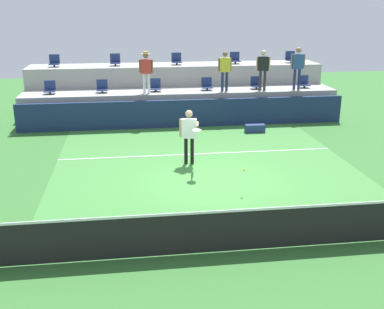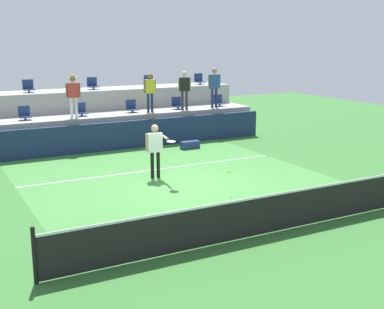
# 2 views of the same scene
# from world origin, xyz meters

# --- Properties ---
(ground_plane) EXTENTS (40.00, 40.00, 0.00)m
(ground_plane) POSITION_xyz_m (0.00, 0.00, 0.00)
(ground_plane) COLOR #336B2D
(court_inner_paint) EXTENTS (9.00, 10.00, 0.01)m
(court_inner_paint) POSITION_xyz_m (0.00, 1.00, 0.00)
(court_inner_paint) COLOR #3D7F38
(court_inner_paint) RESTS_ON ground_plane
(court_service_line) EXTENTS (9.00, 0.06, 0.00)m
(court_service_line) POSITION_xyz_m (0.00, 2.40, 0.01)
(court_service_line) COLOR white
(court_service_line) RESTS_ON ground_plane
(tennis_net) EXTENTS (10.48, 0.08, 1.07)m
(tennis_net) POSITION_xyz_m (0.00, -4.00, 0.50)
(tennis_net) COLOR black
(tennis_net) RESTS_ON ground_plane
(sponsor_backboard) EXTENTS (13.00, 0.16, 1.10)m
(sponsor_backboard) POSITION_xyz_m (0.00, 6.00, 0.55)
(sponsor_backboard) COLOR navy
(sponsor_backboard) RESTS_ON ground_plane
(seating_tier_lower) EXTENTS (13.00, 1.80, 1.25)m
(seating_tier_lower) POSITION_xyz_m (0.00, 7.30, 0.62)
(seating_tier_lower) COLOR #9E9E99
(seating_tier_lower) RESTS_ON ground_plane
(seating_tier_upper) EXTENTS (13.00, 1.80, 2.10)m
(seating_tier_upper) POSITION_xyz_m (0.00, 9.10, 1.05)
(seating_tier_upper) COLOR #9E9E99
(seating_tier_upper) RESTS_ON ground_plane
(stadium_chair_lower_left) EXTENTS (0.44, 0.40, 0.52)m
(stadium_chair_lower_left) POSITION_xyz_m (-3.23, 7.23, 1.46)
(stadium_chair_lower_left) COLOR #2D2D33
(stadium_chair_lower_left) RESTS_ON seating_tier_lower
(stadium_chair_lower_mid_left) EXTENTS (0.44, 0.40, 0.52)m
(stadium_chair_lower_mid_left) POSITION_xyz_m (-1.06, 7.23, 1.46)
(stadium_chair_lower_mid_left) COLOR #2D2D33
(stadium_chair_lower_mid_left) RESTS_ON seating_tier_lower
(stadium_chair_lower_mid_right) EXTENTS (0.44, 0.40, 0.52)m
(stadium_chair_lower_mid_right) POSITION_xyz_m (1.10, 7.23, 1.46)
(stadium_chair_lower_mid_right) COLOR #2D2D33
(stadium_chair_lower_mid_right) RESTS_ON seating_tier_lower
(stadium_chair_lower_right) EXTENTS (0.44, 0.40, 0.52)m
(stadium_chair_lower_right) POSITION_xyz_m (3.22, 7.23, 1.46)
(stadium_chair_lower_right) COLOR #2D2D33
(stadium_chair_lower_right) RESTS_ON seating_tier_lower
(stadium_chair_lower_far_right) EXTENTS (0.44, 0.40, 0.52)m
(stadium_chair_lower_far_right) POSITION_xyz_m (5.34, 7.23, 1.46)
(stadium_chair_lower_far_right) COLOR #2D2D33
(stadium_chair_lower_far_right) RESTS_ON seating_tier_lower
(stadium_chair_upper_left) EXTENTS (0.44, 0.40, 0.52)m
(stadium_chair_upper_left) POSITION_xyz_m (-2.69, 9.03, 2.31)
(stadium_chair_upper_left) COLOR #2D2D33
(stadium_chair_upper_left) RESTS_ON seating_tier_upper
(stadium_chair_upper_center) EXTENTS (0.44, 0.40, 0.52)m
(stadium_chair_upper_center) POSITION_xyz_m (0.02, 9.03, 2.31)
(stadium_chair_upper_center) COLOR #2D2D33
(stadium_chair_upper_center) RESTS_ON seating_tier_upper
(stadium_chair_upper_right) EXTENTS (0.44, 0.40, 0.52)m
(stadium_chair_upper_right) POSITION_xyz_m (2.69, 9.03, 2.31)
(stadium_chair_upper_right) COLOR #2D2D33
(stadium_chair_upper_right) RESTS_ON seating_tier_upper
(stadium_chair_upper_far_right) EXTENTS (0.44, 0.40, 0.52)m
(stadium_chair_upper_far_right) POSITION_xyz_m (5.31, 9.03, 2.31)
(stadium_chair_upper_far_right) COLOR #2D2D33
(stadium_chair_upper_far_right) RESTS_ON seating_tier_upper
(tennis_player) EXTENTS (0.59, 1.25, 1.69)m
(tennis_player) POSITION_xyz_m (-0.42, 1.45, 1.04)
(tennis_player) COLOR black
(tennis_player) RESTS_ON ground_plane
(spectator_with_hat) EXTENTS (0.57, 0.43, 1.66)m
(spectator_with_hat) POSITION_xyz_m (-1.44, 6.85, 2.26)
(spectator_with_hat) COLOR white
(spectator_with_hat) RESTS_ON seating_tier_lower
(spectator_in_grey) EXTENTS (0.58, 0.23, 1.62)m
(spectator_in_grey) POSITION_xyz_m (1.77, 6.85, 2.22)
(spectator_in_grey) COLOR navy
(spectator_in_grey) RESTS_ON seating_tier_lower
(spectator_leaning_on_rail) EXTENTS (0.58, 0.27, 1.65)m
(spectator_leaning_on_rail) POSITION_xyz_m (3.38, 6.85, 2.24)
(spectator_leaning_on_rail) COLOR #2D2D33
(spectator_leaning_on_rail) RESTS_ON seating_tier_lower
(spectator_in_white) EXTENTS (0.61, 0.25, 1.75)m
(spectator_in_white) POSITION_xyz_m (4.86, 6.85, 2.31)
(spectator_in_white) COLOR navy
(spectator_in_white) RESTS_ON seating_tier_lower
(tennis_ball) EXTENTS (0.07, 0.07, 0.07)m
(tennis_ball) POSITION_xyz_m (0.68, -1.05, 0.64)
(tennis_ball) COLOR #CCE033
(equipment_bag) EXTENTS (0.76, 0.28, 0.30)m
(equipment_bag) POSITION_xyz_m (2.57, 4.82, 0.15)
(equipment_bag) COLOR navy
(equipment_bag) RESTS_ON ground_plane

